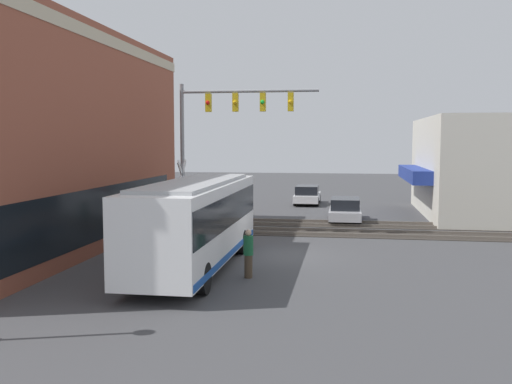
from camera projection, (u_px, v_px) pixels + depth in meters
name	position (u px, v px, depth m)	size (l,w,h in m)	color
ground_plane	(280.00, 256.00, 23.49)	(120.00, 120.00, 0.00)	#424244
shop_building	(488.00, 167.00, 35.74)	(12.94, 9.15, 6.17)	beige
city_bus	(196.00, 221.00, 20.93)	(10.46, 2.59, 3.27)	white
traffic_signal_gantry	(224.00, 122.00, 28.30)	(0.42, 6.95, 7.55)	gray
crossing_signal	(182.00, 191.00, 27.81)	(1.41, 1.18, 3.81)	gray
rail_track_near	(294.00, 232.00, 29.39)	(2.60, 60.00, 0.15)	#332D28
rail_track_far	(299.00, 223.00, 32.54)	(2.60, 60.00, 0.15)	#332D28
parked_car_silver	(345.00, 210.00, 33.40)	(4.74, 1.82, 1.39)	#B7B7BC
parked_car_white	(307.00, 196.00, 42.35)	(4.35, 1.82, 1.40)	silver
pedestrian_at_crossing	(192.00, 219.00, 27.62)	(0.34, 0.34, 1.83)	#473828
pedestrian_near_bus	(248.00, 253.00, 19.62)	(0.34, 0.34, 1.68)	#473828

